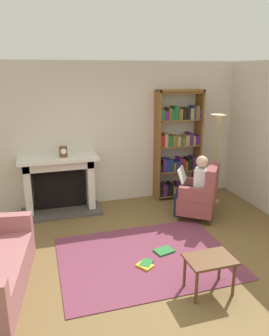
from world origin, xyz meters
TOP-DOWN VIEW (x-y plane):
  - ground at (0.00, 0.00)m, footprint 14.00×14.00m
  - back_wall at (0.00, 2.55)m, footprint 5.60×0.10m
  - area_rug at (0.00, 0.30)m, footprint 2.40×1.80m
  - fireplace at (-1.01, 2.30)m, footprint 1.43×0.64m
  - mantel_clock at (-0.91, 2.20)m, footprint 0.14×0.14m
  - bookshelf at (1.36, 2.33)m, footprint 0.92×0.32m
  - armchair_reading at (1.33, 1.26)m, footprint 0.88×0.88m
  - seated_reader at (1.24, 1.33)m, footprint 0.59×0.56m
  - side_table at (0.47, -0.60)m, footprint 0.56×0.39m
  - scattered_books at (0.09, 0.21)m, footprint 0.65×0.53m
  - floor_lamp at (1.94, 1.85)m, footprint 0.32×0.32m

SIDE VIEW (x-z plane):
  - ground at x=0.00m, z-range 0.00..0.00m
  - area_rug at x=0.00m, z-range 0.00..0.01m
  - scattered_books at x=0.09m, z-range 0.01..0.04m
  - side_table at x=0.47m, z-range 0.15..0.60m
  - armchair_reading at x=1.33m, z-range -0.06..0.91m
  - fireplace at x=-1.01m, z-range 0.03..1.09m
  - seated_reader at x=1.24m, z-range 0.05..1.19m
  - bookshelf at x=1.36m, z-range -0.04..2.14m
  - mantel_clock at x=-0.91m, z-range 1.06..1.24m
  - back_wall at x=0.00m, z-range 0.00..2.70m
  - floor_lamp at x=1.94m, z-range 0.61..2.35m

